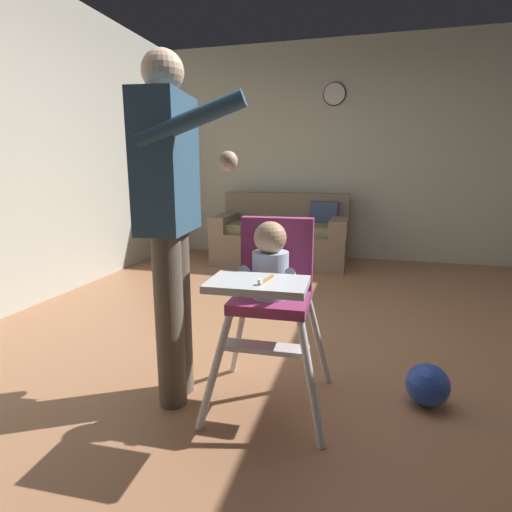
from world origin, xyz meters
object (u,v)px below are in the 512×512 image
at_px(couch, 282,236).
at_px(toy_ball, 428,385).
at_px(high_chair, 271,280).
at_px(wall_clock, 334,94).
at_px(adult_standing, 170,214).

distance_m(couch, toy_ball, 3.24).
bearing_deg(high_chair, couch, -171.82).
bearing_deg(wall_clock, adult_standing, -96.88).
xyz_separation_m(adult_standing, toy_ball, (1.24, 0.26, -0.85)).
distance_m(couch, wall_clock, 1.89).
xyz_separation_m(couch, adult_standing, (0.09, -3.20, 0.62)).
bearing_deg(adult_standing, toy_ball, 4.34).
xyz_separation_m(high_chair, adult_standing, (-0.48, -0.06, 0.31)).
bearing_deg(couch, wall_clock, 131.54).
distance_m(high_chair, wall_clock, 3.88).
xyz_separation_m(couch, toy_ball, (1.34, -2.94, -0.23)).
relative_size(couch, high_chair, 1.73).
relative_size(couch, toy_ball, 7.61).
bearing_deg(toy_ball, high_chair, -165.76).
height_order(adult_standing, wall_clock, wall_clock).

